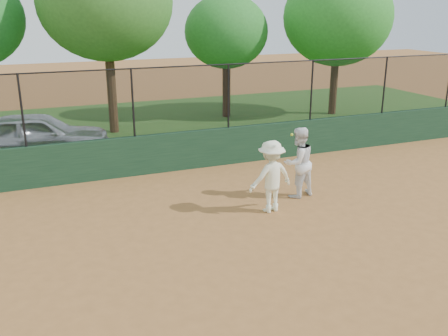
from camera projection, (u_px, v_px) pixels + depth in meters
name	position (u px, v px, depth m)	size (l,w,h in m)	color
ground	(229.00, 261.00, 10.00)	(80.00, 80.00, 0.00)	#9F6533
back_wall	(152.00, 154.00, 15.09)	(26.00, 0.20, 1.20)	#1C3D25
grass_strip	(116.00, 130.00, 20.56)	(36.00, 12.00, 0.01)	#254D18
parked_car	(38.00, 136.00, 16.48)	(1.86, 4.62, 1.57)	silver
player_second	(298.00, 162.00, 13.13)	(0.92, 0.72, 1.89)	white
player_main	(271.00, 177.00, 12.18)	(1.23, 0.82, 2.05)	white
fence_assembly	(149.00, 101.00, 14.58)	(26.00, 0.06, 2.00)	black
tree_2	(106.00, 2.00, 18.71)	(5.08, 4.62, 7.21)	#4B301A
tree_3	(227.00, 32.00, 21.97)	(3.74, 3.40, 5.41)	#3D2414
tree_4	(338.00, 17.00, 22.35)	(5.03, 4.57, 6.58)	#432A17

